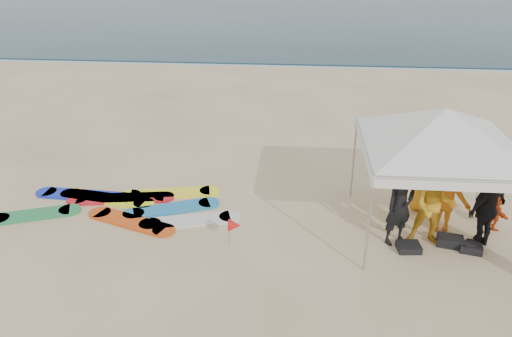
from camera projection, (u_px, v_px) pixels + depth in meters
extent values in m
plane|color=beige|center=(269.00, 276.00, 10.25)|extent=(120.00, 120.00, 0.00)
cube|color=silver|center=(290.00, 65.00, 26.63)|extent=(160.00, 1.20, 0.01)
imported|color=black|center=(400.00, 205.00, 10.98)|extent=(0.83, 0.74, 1.92)
imported|color=gold|center=(434.00, 206.00, 10.92)|extent=(1.03, 0.85, 1.95)
imported|color=orange|center=(446.00, 197.00, 11.47)|extent=(1.29, 0.96, 1.78)
imported|color=black|center=(487.00, 208.00, 10.86)|extent=(1.18, 1.02, 1.90)
imported|color=orange|center=(426.00, 178.00, 12.35)|extent=(0.91, 0.65, 1.76)
imported|color=#CF4612|center=(496.00, 211.00, 11.74)|extent=(0.27, 0.82, 0.89)
cylinder|color=#A5A5A8|center=(354.00, 159.00, 12.91)|extent=(0.05, 0.05, 2.18)
cylinder|color=#A5A5A8|center=(484.00, 163.00, 12.65)|extent=(0.05, 0.05, 2.18)
cylinder|color=#A5A5A8|center=(368.00, 225.00, 9.97)|extent=(0.05, 0.05, 2.18)
cube|color=white|center=(461.00, 186.00, 9.42)|extent=(3.37, 0.02, 0.24)
cube|color=white|center=(423.00, 125.00, 12.37)|extent=(3.37, 0.02, 0.24)
cube|color=white|center=(364.00, 149.00, 11.02)|extent=(0.02, 3.37, 0.24)
pyramid|color=white|center=(447.00, 108.00, 10.47)|extent=(4.62, 4.62, 0.87)
cylinder|color=#A5A5A8|center=(230.00, 233.00, 11.17)|extent=(0.02, 0.02, 0.60)
cone|color=red|center=(235.00, 225.00, 11.08)|extent=(0.28, 0.28, 0.28)
cube|color=black|center=(450.00, 241.00, 11.21)|extent=(0.62, 0.47, 0.22)
cube|color=black|center=(471.00, 248.00, 10.98)|extent=(0.52, 0.40, 0.18)
cube|color=black|center=(409.00, 247.00, 11.04)|extent=(0.54, 0.45, 0.16)
cube|color=black|center=(471.00, 247.00, 11.03)|extent=(0.39, 0.30, 0.20)
cube|color=#EFFF1A|center=(107.00, 199.00, 13.15)|extent=(2.20, 0.89, 0.07)
cube|color=#238346|center=(34.00, 215.00, 12.40)|extent=(1.75, 1.09, 0.07)
cube|color=#2279B6|center=(172.00, 209.00, 12.68)|extent=(1.98, 1.21, 0.07)
cube|color=silver|center=(190.00, 221.00, 12.14)|extent=(2.01, 1.03, 0.07)
cube|color=yellow|center=(170.00, 193.00, 13.43)|extent=(2.17, 0.94, 0.07)
cube|color=#152CB9|center=(87.00, 195.00, 13.31)|extent=(2.34, 0.68, 0.07)
cube|color=#CF4911|center=(131.00, 222.00, 12.11)|extent=(1.98, 1.17, 0.07)
cube|color=red|center=(121.00, 199.00, 13.16)|extent=(2.32, 0.87, 0.07)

